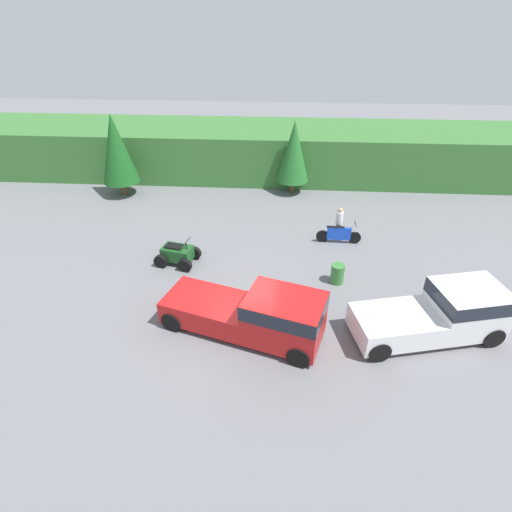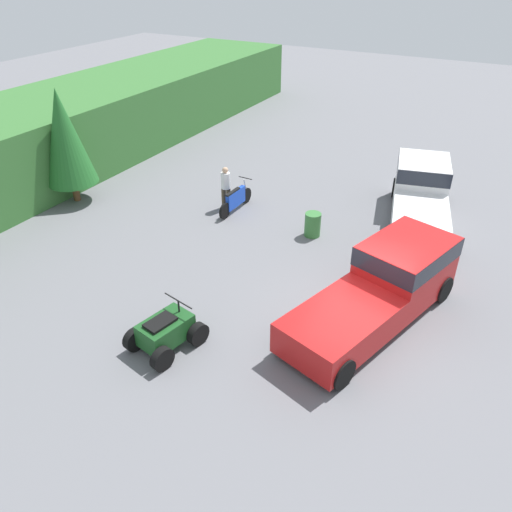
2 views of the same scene
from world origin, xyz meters
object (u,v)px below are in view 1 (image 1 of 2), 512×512
at_px(pickup_truck_second, 443,312).
at_px(rider_person, 339,222).
at_px(dirt_bike, 339,235).
at_px(steel_barrel, 337,274).
at_px(pickup_truck_red, 258,313).
at_px(quad_atv, 177,254).

height_order(pickup_truck_second, rider_person, pickup_truck_second).
bearing_deg(dirt_bike, pickup_truck_second, -63.83).
distance_m(dirt_bike, steel_barrel, 3.47).
distance_m(pickup_truck_second, steel_barrel, 4.54).
xyz_separation_m(pickup_truck_red, pickup_truck_second, (6.60, 0.52, -0.00)).
height_order(rider_person, steel_barrel, rider_person).
relative_size(quad_atv, rider_person, 1.20).
bearing_deg(rider_person, quad_atv, -174.84).
height_order(pickup_truck_red, quad_atv, pickup_truck_red).
distance_m(pickup_truck_red, quad_atv, 6.10).
bearing_deg(pickup_truck_red, dirt_bike, 79.38).
xyz_separation_m(quad_atv, steel_barrel, (7.27, -1.03, -0.04)).
relative_size(pickup_truck_second, rider_person, 3.24).
relative_size(dirt_bike, quad_atv, 1.08).
xyz_separation_m(dirt_bike, rider_person, (0.01, 0.45, 0.48)).
xyz_separation_m(pickup_truck_second, rider_person, (-2.94, 6.88, -0.08)).
relative_size(dirt_bike, rider_person, 1.30).
bearing_deg(steel_barrel, rider_person, 83.65).
height_order(quad_atv, rider_person, rider_person).
bearing_deg(dirt_bike, pickup_truck_red, -116.21).
relative_size(dirt_bike, steel_barrel, 2.55).
distance_m(pickup_truck_second, rider_person, 7.48).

